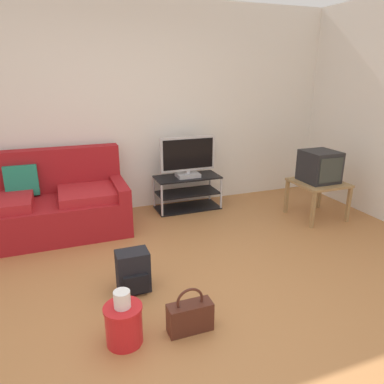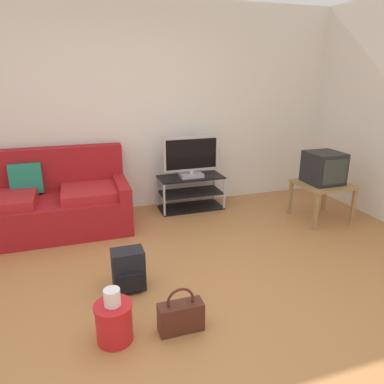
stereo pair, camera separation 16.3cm
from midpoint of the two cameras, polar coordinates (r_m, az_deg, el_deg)
The scene contains 10 objects.
ground_plane at distance 3.05m, azimuth -3.22°, elevation -18.12°, with size 9.00×9.80×0.02m, color #B27542.
wall_back at distance 4.87m, azimuth -12.49°, elevation 12.64°, with size 9.00×0.10×2.70m, color silver.
couch at distance 4.55m, azimuth -23.02°, elevation -1.94°, with size 1.80×0.91×0.94m.
tv_stand at distance 4.97m, azimuth -1.68°, elevation -0.07°, with size 0.88×0.42×0.46m.
flat_tv at distance 4.81m, azimuth -1.64°, elevation 5.52°, with size 0.76×0.22×0.55m.
side_table at distance 4.85m, azimuth 18.50°, elevation 0.83°, with size 0.60×0.60×0.48m.
crt_tv at distance 4.79m, azimuth 18.69°, elevation 3.87°, with size 0.40×0.42×0.39m.
backpack at distance 3.21m, azimuth -10.82°, elevation -12.32°, with size 0.27×0.27×0.37m.
handbag at distance 2.76m, azimuth -2.11°, elevation -19.10°, with size 0.33×0.13×0.36m.
cleaning_bucket at distance 2.69m, azimuth -12.63°, elevation -19.46°, with size 0.27×0.27×0.41m.
Camera 1 is at (-0.79, -2.32, 1.80)m, focal length 33.57 mm.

